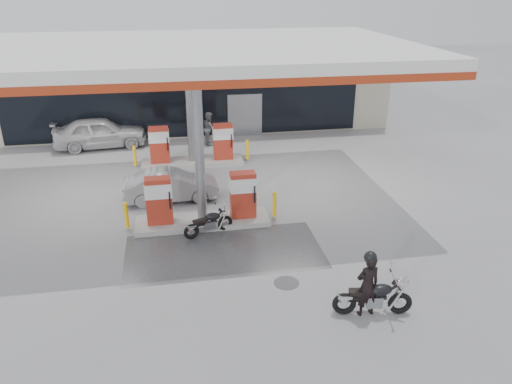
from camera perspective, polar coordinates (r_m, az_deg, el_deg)
The scene contains 14 objects.
ground at distance 15.43m, azimuth -5.53°, elevation -6.96°, with size 90.00×90.00×0.00m, color gray.
wet_patch at distance 15.46m, azimuth -3.67°, elevation -6.81°, with size 6.00×3.00×0.00m, color #4C4C4F.
drain_cover at distance 14.01m, azimuth 3.50°, elevation -10.33°, with size 0.70×0.70×0.01m, color #38383A.
store_building at distance 29.81m, azimuth -8.34°, elevation 12.05°, with size 22.00×8.22×4.00m.
canopy at distance 18.49m, azimuth -7.55°, elevation 15.45°, with size 16.00×10.02×5.51m.
pump_island_near at distance 16.87m, azimuth -6.20°, elevation -1.47°, with size 5.14×1.30×1.78m.
pump_island_far at distance 22.46m, azimuth -7.35°, elevation 4.90°, with size 5.14×1.30×1.78m.
main_motorcycle at distance 12.95m, azimuth 13.33°, elevation -11.73°, with size 2.00×0.78×1.03m.
biker_main at distance 12.69m, azimuth 12.63°, elevation -10.36°, with size 0.61×0.40×1.68m, color black.
parked_motorcycle at distance 16.32m, azimuth -5.38°, elevation -3.58°, with size 1.67×0.82×0.89m.
sedan_white at distance 25.72m, azimuth -17.39°, elevation 6.51°, with size 1.78×4.42×1.51m, color #BEBEC0.
attendant at distance 25.15m, azimuth -5.33°, elevation 7.27°, with size 0.79×0.62×1.62m, color slate.
hatchback_silver at distance 18.92m, azimuth -9.68°, elevation 0.74°, with size 1.23×3.53×1.16m, color gray.
parked_car_left at distance 26.55m, azimuth -17.63°, elevation 6.68°, with size 1.71×4.21×1.22m, color gray.
Camera 1 is at (-0.84, -13.30, 7.78)m, focal length 35.00 mm.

